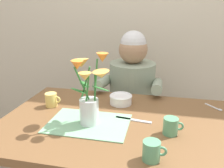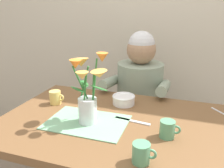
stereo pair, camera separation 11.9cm
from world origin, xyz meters
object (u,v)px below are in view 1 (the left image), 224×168
Objects in this scene: ceramic_mug at (171,126)px; coffee_cup at (152,151)px; flower_vase at (89,92)px; dinner_knife at (133,120)px; ceramic_bowl at (121,99)px; seated_person at (131,105)px; tea_cup at (51,100)px.

ceramic_mug is 0.22m from coffee_cup.
flower_vase reaches higher than dinner_knife.
dinner_knife is (0.10, -0.20, -0.03)m from ceramic_bowl.
seated_person is at bearing 102.31° from coffee_cup.
coffee_cup is (0.60, -0.38, 0.00)m from tea_cup.
coffee_cup is at bearing -32.57° from tea_cup.
coffee_cup is (0.11, -0.31, 0.04)m from dinner_knife.
ceramic_mug is (0.39, -0.02, -0.13)m from flower_vase.
ceramic_bowl is 0.55m from coffee_cup.
ceramic_bowl is at bearing 124.70° from dinner_knife.
flower_vase is at bearing -27.85° from tea_cup.
seated_person reaches higher than tea_cup.
seated_person is 5.97× the size of dinner_knife.
seated_person is at bearing 87.80° from ceramic_bowl.
seated_person is 0.63m from dinner_knife.
dinner_knife is (0.21, 0.07, -0.17)m from flower_vase.
ceramic_mug is 1.00× the size of coffee_cup.
seated_person is 12.20× the size of coffee_cup.
ceramic_bowl is (-0.02, -0.40, 0.21)m from seated_person.
seated_person is 0.45m from ceramic_bowl.
tea_cup is at bearing -126.42° from seated_person.
tea_cup is (-0.40, -0.52, 0.22)m from seated_person.
seated_person reaches higher than dinner_knife.
dinner_knife is 2.04× the size of coffee_cup.
flower_vase reaches higher than ceramic_mug.
coffee_cup is at bearing -63.11° from dinner_knife.
ceramic_bowl is (0.11, 0.27, -0.14)m from flower_vase.
flower_vase is 1.81× the size of dinner_knife.
ceramic_mug is at bearing -3.33° from flower_vase.
flower_vase is 0.34m from tea_cup.
ceramic_bowl is 0.41m from tea_cup.
ceramic_mug is (0.27, -0.69, 0.22)m from seated_person.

